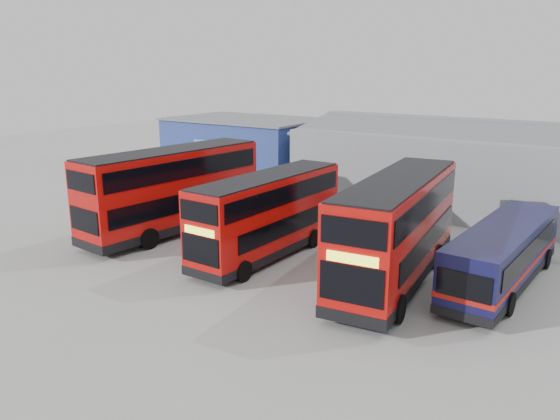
% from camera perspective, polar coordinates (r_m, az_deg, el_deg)
% --- Properties ---
extents(ground_plane, '(120.00, 120.00, 0.00)m').
position_cam_1_polar(ground_plane, '(24.39, -3.44, -7.53)').
color(ground_plane, gray).
rests_on(ground_plane, ground).
extents(office_block, '(12.30, 8.32, 5.12)m').
position_cam_1_polar(office_block, '(45.86, -3.55, 6.39)').
color(office_block, navy).
rests_on(office_block, ground).
extents(maintenance_shed, '(30.50, 12.00, 5.89)m').
position_cam_1_polar(maintenance_shed, '(38.79, 25.15, 3.51)').
color(maintenance_shed, gray).
rests_on(maintenance_shed, ground).
extents(double_decker_left, '(3.61, 11.52, 4.80)m').
position_cam_1_polar(double_decker_left, '(31.49, -11.11, 1.91)').
color(double_decker_left, '#BE0E0A').
rests_on(double_decker_left, ground).
extents(double_decker_centre, '(2.62, 9.86, 4.15)m').
position_cam_1_polar(double_decker_centre, '(27.00, -1.25, -0.65)').
color(double_decker_centre, '#BE0E0A').
rests_on(double_decker_centre, ground).
extents(double_decker_right, '(3.96, 11.34, 4.70)m').
position_cam_1_polar(double_decker_right, '(24.17, 12.09, -2.17)').
color(double_decker_right, '#BE0E0A').
rests_on(double_decker_right, ground).
extents(single_decker_blue, '(2.79, 10.16, 2.73)m').
position_cam_1_polar(single_decker_blue, '(25.35, 22.25, -4.51)').
color(single_decker_blue, '#0D123C').
rests_on(single_decker_blue, ground).
extents(panel_van, '(2.33, 4.71, 1.99)m').
position_cam_1_polar(panel_van, '(45.49, -11.20, 4.19)').
color(panel_van, white).
rests_on(panel_van, ground).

